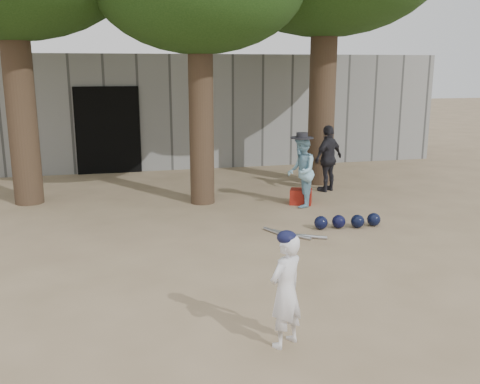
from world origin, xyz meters
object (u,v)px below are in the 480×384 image
object	(u,v)px
spectator_blue	(301,172)
red_bag	(301,197)
boy_player	(286,291)
spectator_dark	(328,158)

from	to	relation	value
spectator_blue	red_bag	world-z (taller)	spectator_blue
boy_player	red_bag	size ratio (longest dim) A/B	2.72
spectator_dark	spectator_blue	bearing A→B (deg)	17.47
spectator_blue	red_bag	xyz separation A→B (m)	(0.07, 0.17, -0.54)
red_bag	spectator_blue	bearing A→B (deg)	-112.95
spectator_blue	spectator_dark	xyz separation A→B (m)	(1.04, 1.12, 0.03)
spectator_dark	red_bag	world-z (taller)	spectator_dark
boy_player	spectator_dark	bearing A→B (deg)	-148.49
spectator_blue	spectator_dark	world-z (taller)	spectator_dark
spectator_dark	red_bag	distance (m)	1.48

